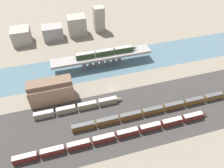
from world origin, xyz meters
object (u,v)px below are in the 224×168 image
object	(u,v)px
train_on_bridge	(107,52)
train_yard_mid	(165,108)
warehouse_building	(51,91)
train_yard_near	(118,135)
train_yard_far	(79,107)

from	to	relation	value
train_on_bridge	train_yard_mid	world-z (taller)	train_on_bridge
train_on_bridge	warehouse_building	world-z (taller)	warehouse_building
train_on_bridge	warehouse_building	xyz separation A→B (m)	(-39.53, -24.20, -3.24)
train_yard_near	train_yard_mid	bearing A→B (deg)	17.93
train_yard_far	warehouse_building	distance (m)	19.06
train_yard_mid	train_yard_far	world-z (taller)	train_yard_mid
train_yard_far	warehouse_building	bearing A→B (deg)	137.51
train_yard_mid	train_yard_near	bearing A→B (deg)	-162.07
train_on_bridge	train_yard_far	size ratio (longest dim) A/B	0.86
warehouse_building	train_yard_far	bearing A→B (deg)	-42.49
train_yard_far	warehouse_building	size ratio (longest dim) A/B	2.02
train_on_bridge	warehouse_building	bearing A→B (deg)	-148.52
train_yard_mid	warehouse_building	bearing A→B (deg)	156.23
train_on_bridge	train_yard_mid	size ratio (longest dim) A/B	0.41
train_yard_near	warehouse_building	world-z (taller)	warehouse_building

